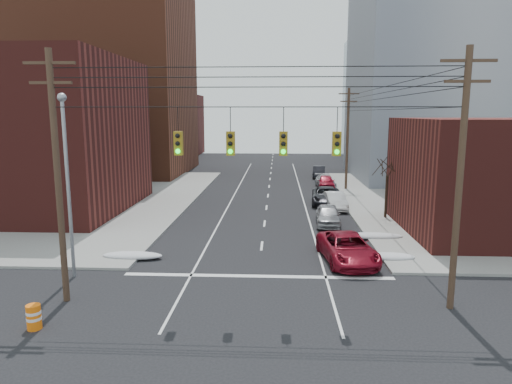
# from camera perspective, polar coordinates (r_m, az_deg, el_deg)

# --- Properties ---
(ground) EXTENTS (160.00, 160.00, 0.00)m
(ground) POSITION_cam_1_polar(r_m,az_deg,el_deg) (18.09, -0.68, -17.65)
(ground) COLOR black
(ground) RESTS_ON ground
(building_brick_tall) EXTENTS (24.00, 20.00, 30.00)m
(building_brick_tall) POSITION_cam_1_polar(r_m,az_deg,el_deg) (69.04, -19.14, 14.82)
(building_brick_tall) COLOR brown
(building_brick_tall) RESTS_ON ground
(building_brick_near) EXTENTS (20.00, 16.00, 13.00)m
(building_brick_near) POSITION_cam_1_polar(r_m,az_deg,el_deg) (44.46, -28.56, 6.26)
(building_brick_near) COLOR #521C18
(building_brick_near) RESTS_ON ground
(building_brick_far) EXTENTS (22.00, 18.00, 12.00)m
(building_brick_far) POSITION_cam_1_polar(r_m,az_deg,el_deg) (94.01, -14.08, 8.09)
(building_brick_far) COLOR #521C18
(building_brick_far) RESTS_ON ground
(building_office) EXTENTS (22.00, 20.00, 25.00)m
(building_office) POSITION_cam_1_polar(r_m,az_deg,el_deg) (63.74, 22.59, 12.82)
(building_office) COLOR gray
(building_office) RESTS_ON ground
(building_glass) EXTENTS (20.00, 18.00, 22.00)m
(building_glass) POSITION_cam_1_polar(r_m,az_deg,el_deg) (89.09, 18.06, 11.05)
(building_glass) COLOR gray
(building_glass) RESTS_ON ground
(utility_pole_left) EXTENTS (2.20, 0.28, 11.00)m
(utility_pole_left) POSITION_cam_1_polar(r_m,az_deg,el_deg) (21.40, -23.57, 2.13)
(utility_pole_left) COLOR #473323
(utility_pole_left) RESTS_ON ground
(utility_pole_right) EXTENTS (2.20, 0.28, 11.00)m
(utility_pole_right) POSITION_cam_1_polar(r_m,az_deg,el_deg) (20.62, 24.14, 1.83)
(utility_pole_right) COLOR #473323
(utility_pole_right) RESTS_ON ground
(utility_pole_far) EXTENTS (2.20, 0.28, 11.00)m
(utility_pole_far) POSITION_cam_1_polar(r_m,az_deg,el_deg) (50.65, 11.36, 6.73)
(utility_pole_far) COLOR #473323
(utility_pole_far) RESTS_ON ground
(traffic_signals) EXTENTS (17.00, 0.42, 2.02)m
(traffic_signals) POSITION_cam_1_polar(r_m,az_deg,el_deg) (19.05, 0.10, 6.28)
(traffic_signals) COLOR black
(traffic_signals) RESTS_ON ground
(street_light) EXTENTS (0.44, 0.44, 9.32)m
(street_light) POSITION_cam_1_polar(r_m,az_deg,el_deg) (24.55, -22.56, 2.51)
(street_light) COLOR gray
(street_light) RESTS_ON ground
(bare_tree) EXTENTS (2.09, 2.20, 4.93)m
(bare_tree) POSITION_cam_1_polar(r_m,az_deg,el_deg) (37.52, 15.97, 0.20)
(bare_tree) COLOR black
(bare_tree) RESTS_ON ground
(snow_nw) EXTENTS (3.50, 1.08, 0.42)m
(snow_nw) POSITION_cam_1_polar(r_m,az_deg,el_deg) (27.61, -15.18, -7.67)
(snow_nw) COLOR silver
(snow_nw) RESTS_ON ground
(snow_ne) EXTENTS (3.00, 1.08, 0.42)m
(snow_ne) POSITION_cam_1_polar(r_m,az_deg,el_deg) (27.55, 16.25, -7.76)
(snow_ne) COLOR silver
(snow_ne) RESTS_ON ground
(snow_east_far) EXTENTS (4.00, 1.08, 0.42)m
(snow_east_far) POSITION_cam_1_polar(r_m,az_deg,el_deg) (31.76, 14.38, -5.34)
(snow_east_far) COLOR silver
(snow_east_far) RESTS_ON ground
(red_pickup) EXTENTS (3.30, 5.97, 1.58)m
(red_pickup) POSITION_cam_1_polar(r_m,az_deg,el_deg) (26.54, 11.35, -6.91)
(red_pickup) COLOR maroon
(red_pickup) RESTS_ON ground
(parked_car_a) EXTENTS (2.07, 4.58, 1.53)m
(parked_car_a) POSITION_cam_1_polar(r_m,az_deg,el_deg) (34.85, 8.99, -2.87)
(parked_car_a) COLOR #9D9DA1
(parked_car_a) RESTS_ON ground
(parked_car_b) EXTENTS (1.88, 4.61, 1.49)m
(parked_car_b) POSITION_cam_1_polar(r_m,az_deg,el_deg) (40.65, 9.86, -1.11)
(parked_car_b) COLOR silver
(parked_car_b) RESTS_ON ground
(parked_car_c) EXTENTS (3.05, 5.84, 1.57)m
(parked_car_c) POSITION_cam_1_polar(r_m,az_deg,el_deg) (42.78, 8.77, -0.48)
(parked_car_c) COLOR black
(parked_car_c) RESTS_ON ground
(parked_car_d) EXTENTS (2.24, 4.89, 1.39)m
(parked_car_d) POSITION_cam_1_polar(r_m,az_deg,el_deg) (52.37, 8.66, 1.30)
(parked_car_d) COLOR #A8A9AD
(parked_car_d) RESTS_ON ground
(parked_car_e) EXTENTS (1.84, 4.42, 1.50)m
(parked_car_e) POSITION_cam_1_polar(r_m,az_deg,el_deg) (51.89, 8.72, 1.28)
(parked_car_e) COLOR maroon
(parked_car_e) RESTS_ON ground
(parked_car_f) EXTENTS (1.99, 4.59, 1.47)m
(parked_car_f) POSITION_cam_1_polar(r_m,az_deg,el_deg) (60.59, 7.86, 2.51)
(parked_car_f) COLOR black
(parked_car_f) RESTS_ON ground
(lot_car_a) EXTENTS (4.09, 1.55, 1.33)m
(lot_car_a) POSITION_cam_1_polar(r_m,az_deg,el_deg) (38.32, -21.73, -2.22)
(lot_car_a) COLOR silver
(lot_car_a) RESTS_ON sidewalk_nw
(lot_car_b) EXTENTS (4.76, 2.83, 1.24)m
(lot_car_b) POSITION_cam_1_polar(r_m,az_deg,el_deg) (45.46, -19.03, -0.32)
(lot_car_b) COLOR silver
(lot_car_b) RESTS_ON sidewalk_nw
(lot_car_c) EXTENTS (5.34, 2.65, 1.49)m
(lot_car_c) POSITION_cam_1_polar(r_m,az_deg,el_deg) (43.87, -21.77, -0.67)
(lot_car_c) COLOR black
(lot_car_c) RESTS_ON sidewalk_nw
(lot_car_d) EXTENTS (4.19, 2.56, 1.33)m
(lot_car_d) POSITION_cam_1_polar(r_m,az_deg,el_deg) (50.70, -19.78, 0.69)
(lot_car_d) COLOR silver
(lot_car_d) RESTS_ON sidewalk_nw
(construction_barrel) EXTENTS (0.63, 0.63, 0.99)m
(construction_barrel) POSITION_cam_1_polar(r_m,az_deg,el_deg) (20.38, -26.02, -13.83)
(construction_barrel) COLOR orange
(construction_barrel) RESTS_ON ground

